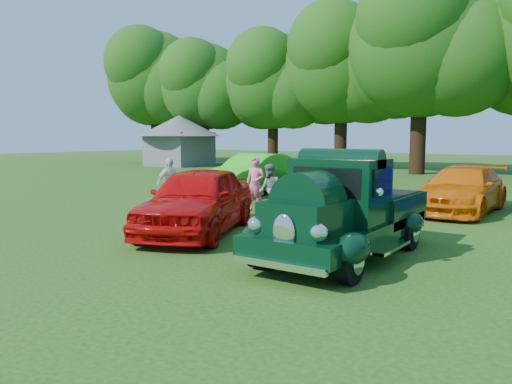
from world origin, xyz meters
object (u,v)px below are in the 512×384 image
Objects in this scene: hero_pickup at (345,214)px; red_convertible at (198,200)px; gazebo at (179,135)px; back_car_black at (307,183)px; spectator_pink at (255,184)px; back_car_lime at (254,174)px; spectator_white at (169,184)px; spectator_grey at (270,189)px; back_car_orange at (462,190)px.

hero_pickup reaches higher than red_convertible.
back_car_black is at bearing -34.83° from gazebo.
red_convertible is at bearing -86.01° from spectator_pink.
spectator_white is at bearing -87.09° from back_car_lime.
hero_pickup reaches higher than spectator_pink.
gazebo is (-18.51, 16.29, 1.57)m from spectator_pink.
hero_pickup is 3.83m from red_convertible.
gazebo is at bearing 177.89° from spectator_grey.
hero_pickup is 5.38m from spectator_grey.
hero_pickup reaches higher than spectator_grey.
gazebo reaches higher than back_car_lime.
back_car_black is 2.90× the size of spectator_grey.
red_convertible is 0.96× the size of back_car_lime.
spectator_grey is (-4.55, -3.57, 0.06)m from back_car_orange.
back_car_black is (-1.00, 7.14, -0.19)m from red_convertible.
spectator_pink is 1.03× the size of spectator_white.
back_car_orange is at bearing 35.57° from red_convertible.
red_convertible is 2.89× the size of spectator_white.
spectator_grey is at bearing 70.93° from red_convertible.
back_car_lime is 3.02× the size of spectator_white.
back_car_lime is at bearing 93.11° from red_convertible.
back_car_lime reaches higher than spectator_grey.
spectator_white reaches higher than red_convertible.
spectator_pink is at bearing 81.22° from red_convertible.
gazebo reaches higher than spectator_grey.
back_car_lime is at bearing -38.35° from gazebo.
red_convertible is 7.21m from back_car_black.
hero_pickup is 1.02× the size of back_car_orange.
back_car_black is 3.49m from spectator_pink.
back_car_black is 2.59× the size of spectator_pink.
back_car_lime reaches higher than red_convertible.
back_car_orange is at bearing 22.67° from spectator_pink.
back_car_black is 22.49m from gazebo.
gazebo reaches higher than red_convertible.
spectator_grey is at bearing -40.75° from gazebo.
spectator_pink is (0.11, -3.48, 0.23)m from back_car_black.
spectator_pink is 2.74m from spectator_white.
gazebo is (-18.40, 12.80, 1.80)m from back_car_black.
back_car_lime is at bearing 6.84° from spectator_white.
hero_pickup is 8.75m from back_car_black.
spectator_pink is 0.74m from spectator_grey.
hero_pickup is 2.88× the size of spectator_pink.
back_car_black is at bearing -4.90° from back_car_lime.
spectator_pink reaches higher than back_car_black.
back_car_black is at bearing -22.06° from spectator_white.
back_car_black is at bearing 75.49° from red_convertible.
red_convertible is 4.16m from spectator_white.
back_car_lime is (-3.53, 7.39, 0.01)m from red_convertible.
hero_pickup is 10.55m from back_car_lime.
back_car_orange is 8.93m from spectator_white.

